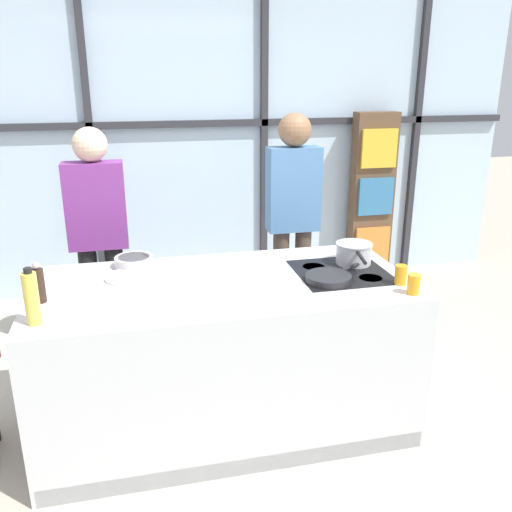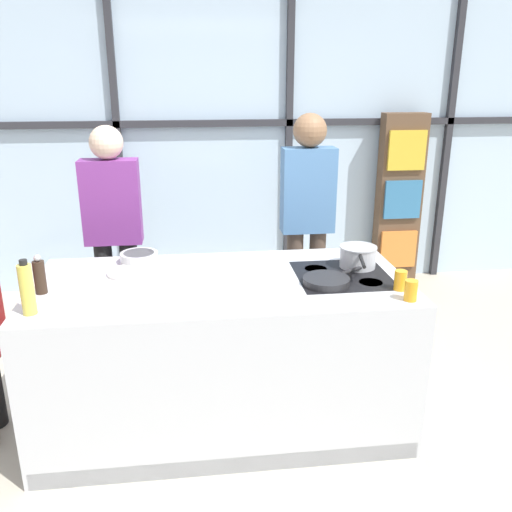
{
  "view_description": "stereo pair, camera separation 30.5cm",
  "coord_description": "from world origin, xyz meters",
  "px_view_note": "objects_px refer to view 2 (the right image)",
  "views": [
    {
      "loc": [
        -0.45,
        -2.72,
        1.97
      ],
      "look_at": [
        0.21,
        0.1,
        0.99
      ],
      "focal_mm": 38.0,
      "sensor_mm": 36.0,
      "label": 1
    },
    {
      "loc": [
        -0.15,
        -2.78,
        1.97
      ],
      "look_at": [
        0.21,
        0.1,
        0.99
      ],
      "focal_mm": 38.0,
      "sensor_mm": 36.0,
      "label": 2
    }
  ],
  "objects_px": {
    "spectator_far_left": "(113,225)",
    "saucepan": "(358,256)",
    "frying_pan": "(327,280)",
    "oil_bottle": "(27,289)",
    "juice_glass_near": "(411,290)",
    "pepper_grinder": "(40,276)",
    "white_plate": "(132,272)",
    "juice_glass_far": "(400,280)",
    "spectator_center_left": "(307,212)",
    "mixing_bowl": "(139,257)"
  },
  "relations": [
    {
      "from": "white_plate",
      "to": "pepper_grinder",
      "type": "distance_m",
      "value": 0.5
    },
    {
      "from": "saucepan",
      "to": "juice_glass_far",
      "type": "height_order",
      "value": "saucepan"
    },
    {
      "from": "oil_bottle",
      "to": "pepper_grinder",
      "type": "distance_m",
      "value": 0.26
    },
    {
      "from": "mixing_bowl",
      "to": "saucepan",
      "type": "bearing_deg",
      "value": -10.7
    },
    {
      "from": "oil_bottle",
      "to": "white_plate",
      "type": "bearing_deg",
      "value": 49.2
    },
    {
      "from": "juice_glass_far",
      "to": "spectator_far_left",
      "type": "bearing_deg",
      "value": 142.06
    },
    {
      "from": "spectator_center_left",
      "to": "saucepan",
      "type": "relative_size",
      "value": 4.29
    },
    {
      "from": "mixing_bowl",
      "to": "spectator_far_left",
      "type": "bearing_deg",
      "value": 109.33
    },
    {
      "from": "saucepan",
      "to": "white_plate",
      "type": "xyz_separation_m",
      "value": [
        -1.31,
        0.05,
        -0.06
      ]
    },
    {
      "from": "saucepan",
      "to": "oil_bottle",
      "type": "height_order",
      "value": "oil_bottle"
    },
    {
      "from": "spectator_center_left",
      "to": "mixing_bowl",
      "type": "bearing_deg",
      "value": 29.2
    },
    {
      "from": "white_plate",
      "to": "oil_bottle",
      "type": "height_order",
      "value": "oil_bottle"
    },
    {
      "from": "spectator_far_left",
      "to": "mixing_bowl",
      "type": "xyz_separation_m",
      "value": [
        0.23,
        -0.65,
        -0.02
      ]
    },
    {
      "from": "spectator_center_left",
      "to": "mixing_bowl",
      "type": "xyz_separation_m",
      "value": [
        -1.17,
        -0.65,
        -0.08
      ]
    },
    {
      "from": "spectator_center_left",
      "to": "spectator_far_left",
      "type": "bearing_deg",
      "value": 0.0
    },
    {
      "from": "white_plate",
      "to": "oil_bottle",
      "type": "distance_m",
      "value": 0.66
    },
    {
      "from": "spectator_far_left",
      "to": "spectator_center_left",
      "type": "bearing_deg",
      "value": -180.0
    },
    {
      "from": "white_plate",
      "to": "juice_glass_far",
      "type": "relative_size",
      "value": 2.56
    },
    {
      "from": "saucepan",
      "to": "pepper_grinder",
      "type": "height_order",
      "value": "pepper_grinder"
    },
    {
      "from": "frying_pan",
      "to": "oil_bottle",
      "type": "distance_m",
      "value": 1.51
    },
    {
      "from": "juice_glass_near",
      "to": "spectator_far_left",
      "type": "bearing_deg",
      "value": 139.11
    },
    {
      "from": "juice_glass_near",
      "to": "juice_glass_far",
      "type": "height_order",
      "value": "same"
    },
    {
      "from": "mixing_bowl",
      "to": "oil_bottle",
      "type": "distance_m",
      "value": 0.83
    },
    {
      "from": "mixing_bowl",
      "to": "pepper_grinder",
      "type": "relative_size",
      "value": 1.07
    },
    {
      "from": "spectator_center_left",
      "to": "juice_glass_near",
      "type": "bearing_deg",
      "value": 99.07
    },
    {
      "from": "spectator_center_left",
      "to": "pepper_grinder",
      "type": "distance_m",
      "value": 1.96
    },
    {
      "from": "pepper_grinder",
      "to": "juice_glass_near",
      "type": "height_order",
      "value": "pepper_grinder"
    },
    {
      "from": "frying_pan",
      "to": "juice_glass_near",
      "type": "distance_m",
      "value": 0.45
    },
    {
      "from": "pepper_grinder",
      "to": "juice_glass_near",
      "type": "xyz_separation_m",
      "value": [
        1.86,
        -0.32,
        -0.04
      ]
    },
    {
      "from": "oil_bottle",
      "to": "saucepan",
      "type": "bearing_deg",
      "value": 14.35
    },
    {
      "from": "pepper_grinder",
      "to": "juice_glass_far",
      "type": "relative_size",
      "value": 1.98
    },
    {
      "from": "oil_bottle",
      "to": "juice_glass_far",
      "type": "height_order",
      "value": "oil_bottle"
    },
    {
      "from": "frying_pan",
      "to": "juice_glass_near",
      "type": "height_order",
      "value": "juice_glass_near"
    },
    {
      "from": "spectator_far_left",
      "to": "saucepan",
      "type": "relative_size",
      "value": 4.12
    },
    {
      "from": "juice_glass_near",
      "to": "white_plate",
      "type": "bearing_deg",
      "value": 158.54
    },
    {
      "from": "white_plate",
      "to": "juice_glass_far",
      "type": "xyz_separation_m",
      "value": [
        1.42,
        -0.42,
        0.05
      ]
    },
    {
      "from": "frying_pan",
      "to": "saucepan",
      "type": "relative_size",
      "value": 1.03
    },
    {
      "from": "white_plate",
      "to": "juice_glass_far",
      "type": "bearing_deg",
      "value": -16.42
    },
    {
      "from": "spectator_far_left",
      "to": "saucepan",
      "type": "distance_m",
      "value": 1.75
    },
    {
      "from": "saucepan",
      "to": "juice_glass_near",
      "type": "relative_size",
      "value": 3.74
    },
    {
      "from": "pepper_grinder",
      "to": "juice_glass_far",
      "type": "height_order",
      "value": "pepper_grinder"
    },
    {
      "from": "spectator_center_left",
      "to": "saucepan",
      "type": "xyz_separation_m",
      "value": [
        0.11,
        -0.9,
        -0.04
      ]
    },
    {
      "from": "spectator_center_left",
      "to": "oil_bottle",
      "type": "distance_m",
      "value": 2.11
    },
    {
      "from": "frying_pan",
      "to": "spectator_center_left",
      "type": "bearing_deg",
      "value": 83.31
    },
    {
      "from": "oil_bottle",
      "to": "juice_glass_far",
      "type": "xyz_separation_m",
      "value": [
        1.85,
        0.07,
        -0.07
      ]
    },
    {
      "from": "white_plate",
      "to": "mixing_bowl",
      "type": "relative_size",
      "value": 1.21
    },
    {
      "from": "spectator_far_left",
      "to": "oil_bottle",
      "type": "distance_m",
      "value": 1.36
    },
    {
      "from": "frying_pan",
      "to": "juice_glass_near",
      "type": "relative_size",
      "value": 3.85
    },
    {
      "from": "mixing_bowl",
      "to": "pepper_grinder",
      "type": "height_order",
      "value": "pepper_grinder"
    },
    {
      "from": "frying_pan",
      "to": "white_plate",
      "type": "relative_size",
      "value": 1.51
    }
  ]
}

